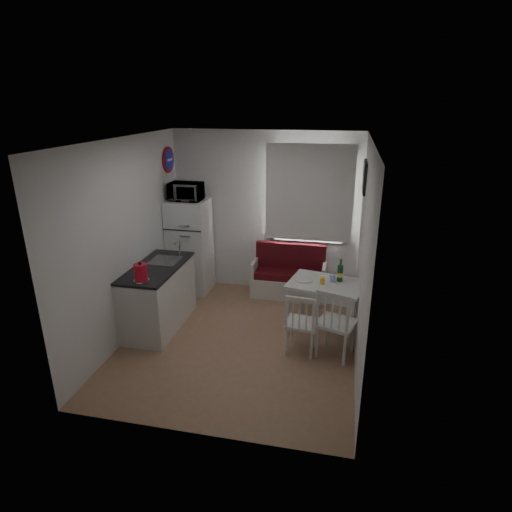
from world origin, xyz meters
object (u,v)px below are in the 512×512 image
(chair_right, at_px, (337,318))
(fridge, at_px, (190,246))
(wine_bottle, at_px, (340,270))
(kitchen_counter, at_px, (159,296))
(chair_left, at_px, (301,318))
(dining_table, at_px, (326,288))
(microwave, at_px, (186,192))
(kettle, at_px, (141,272))
(bench, at_px, (289,279))

(chair_right, xyz_separation_m, fridge, (-2.43, 1.59, 0.20))
(chair_right, height_order, wine_bottle, wine_bottle)
(fridge, bearing_deg, wine_bottle, -18.66)
(wine_bottle, bearing_deg, kitchen_counter, -170.19)
(chair_left, bearing_deg, dining_table, 74.63)
(chair_left, relative_size, chair_right, 0.82)
(kitchen_counter, xyz_separation_m, microwave, (0.02, 1.19, 1.23))
(kitchen_counter, bearing_deg, kettle, -84.72)
(bench, xyz_separation_m, chair_right, (0.81, -1.69, 0.29))
(bench, bearing_deg, chair_left, -77.11)
(dining_table, bearing_deg, chair_left, -99.03)
(dining_table, bearing_deg, kettle, -147.05)
(chair_left, height_order, fridge, fridge)
(fridge, bearing_deg, microwave, -90.00)
(fridge, relative_size, microwave, 3.10)
(chair_right, bearing_deg, microwave, 165.32)
(dining_table, relative_size, chair_left, 2.45)
(bench, bearing_deg, kitchen_counter, -140.53)
(chair_right, height_order, kettle, kettle)
(bench, xyz_separation_m, chair_left, (0.39, -1.68, 0.23))
(kettle, bearing_deg, fridge, 90.97)
(fridge, bearing_deg, kettle, -89.03)
(dining_table, height_order, chair_left, chair_left)
(bench, height_order, wine_bottle, wine_bottle)
(bench, height_order, fridge, fridge)
(dining_table, distance_m, chair_right, 0.69)
(bench, bearing_deg, microwave, -174.45)
(dining_table, relative_size, wine_bottle, 3.43)
(microwave, height_order, wine_bottle, microwave)
(dining_table, bearing_deg, microwave, 170.77)
(bench, bearing_deg, chair_right, -64.50)
(chair_left, bearing_deg, fridge, 147.38)
(chair_left, bearing_deg, kitchen_counter, 176.23)
(bench, height_order, kettle, kettle)
(chair_left, height_order, kettle, kettle)
(dining_table, relative_size, kettle, 4.16)
(dining_table, xyz_separation_m, kettle, (-2.23, -0.86, 0.39))
(chair_right, height_order, fridge, fridge)
(bench, distance_m, chair_left, 1.74)
(fridge, height_order, kettle, fridge)
(chair_right, bearing_deg, kettle, -157.76)
(kitchen_counter, relative_size, dining_table, 1.22)
(bench, relative_size, chair_right, 2.19)
(kitchen_counter, height_order, fridge, fridge)
(dining_table, xyz_separation_m, fridge, (-2.26, 0.92, 0.13))
(kitchen_counter, height_order, microwave, microwave)
(kitchen_counter, distance_m, kettle, 0.79)
(kettle, xyz_separation_m, wine_bottle, (2.40, 0.96, -0.15))
(kitchen_counter, relative_size, fridge, 0.85)
(microwave, bearing_deg, chair_right, -32.30)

